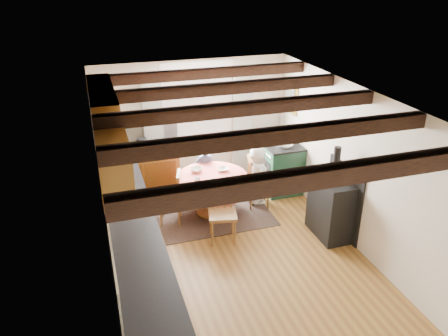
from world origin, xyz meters
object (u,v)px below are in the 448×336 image
object	(u,v)px
chair_near	(222,212)
cup	(197,181)
dining_table	(212,194)
child_right	(257,175)
chair_left	(170,197)
aga_range	(278,164)
cast_iron_stove	(333,193)
chair_right	(258,182)
child_far	(205,171)

from	to	relation	value
chair_near	cup	world-z (taller)	chair_near
dining_table	child_right	size ratio (longest dim) A/B	1.09
dining_table	chair_left	bearing A→B (deg)	-175.17
chair_left	aga_range	world-z (taller)	aga_range
chair_left	cast_iron_stove	size ratio (longest dim) A/B	0.60
dining_table	aga_range	distance (m)	1.58
dining_table	chair_near	world-z (taller)	chair_near
chair_near	chair_right	distance (m)	1.26
child_far	cup	size ratio (longest dim) A/B	9.91
child_far	cast_iron_stove	bearing A→B (deg)	131.02
chair_left	chair_right	world-z (taller)	chair_right
chair_right	child_right	xyz separation A→B (m)	(0.01, 0.12, 0.08)
chair_near	child_far	xyz separation A→B (m)	(0.12, 1.45, 0.03)
dining_table	child_right	distance (m)	0.88
chair_right	cast_iron_stove	world-z (taller)	cast_iron_stove
aga_range	cast_iron_stove	xyz separation A→B (m)	(0.11, -1.79, 0.28)
chair_near	child_right	bearing A→B (deg)	58.75
cast_iron_stove	child_far	world-z (taller)	cast_iron_stove
child_far	child_right	bearing A→B (deg)	150.88
chair_near	cast_iron_stove	xyz separation A→B (m)	(1.66, -0.36, 0.26)
chair_near	chair_left	distance (m)	1.02
cast_iron_stove	cup	bearing A→B (deg)	152.22
chair_near	child_far	bearing A→B (deg)	97.87
child_right	chair_right	bearing A→B (deg)	177.57
chair_right	cast_iron_stove	distance (m)	1.44
cast_iron_stove	chair_right	bearing A→B (deg)	121.11
chair_right	cast_iron_stove	size ratio (longest dim) A/B	0.62
chair_left	cast_iron_stove	bearing A→B (deg)	80.05
chair_near	child_right	world-z (taller)	child_right
aga_range	cup	distance (m)	1.97
dining_table	chair_left	xyz separation A→B (m)	(-0.74, -0.06, 0.09)
chair_near	child_far	size ratio (longest dim) A/B	0.95
cast_iron_stove	cup	distance (m)	2.13
chair_right	aga_range	size ratio (longest dim) A/B	0.91
cup	child_right	bearing A→B (deg)	16.40
cup	chair_near	bearing A→B (deg)	-70.46
cast_iron_stove	aga_range	bearing A→B (deg)	93.52
chair_right	aga_range	bearing A→B (deg)	-35.80
chair_left	child_far	size ratio (longest dim) A/B	0.86
chair_near	cup	xyz separation A→B (m)	(-0.23, 0.64, 0.27)
chair_left	chair_right	distance (m)	1.58
chair_near	cup	bearing A→B (deg)	122.04
chair_near	chair_right	bearing A→B (deg)	55.24
dining_table	cast_iron_stove	size ratio (longest dim) A/B	0.79
chair_near	dining_table	bearing A→B (deg)	96.68
cup	child_far	bearing A→B (deg)	66.99
chair_right	aga_range	distance (m)	0.85
dining_table	cup	distance (m)	0.55
child_right	child_far	bearing A→B (deg)	63.17
chair_left	cup	distance (m)	0.55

